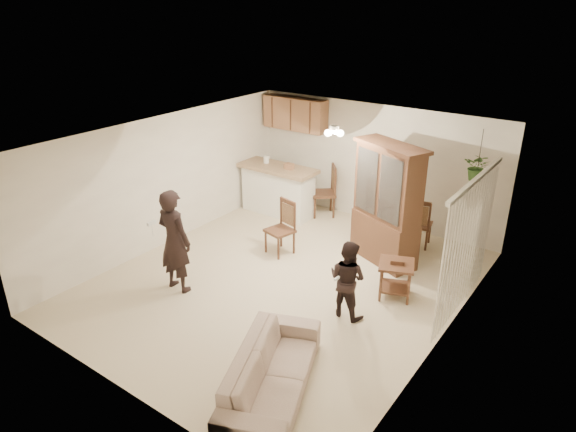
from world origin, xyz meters
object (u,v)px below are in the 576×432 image
Objects in this scene: adult at (174,240)px; china_hutch at (387,205)px; sofa at (272,368)px; chair_hutch_left at (323,201)px; child at (348,276)px; side_table at (395,279)px; chair_hutch_right at (419,232)px; chair_bar at (280,239)px.

china_hutch reaches higher than adult.
china_hutch is (-0.43, 3.92, 0.72)m from sofa.
sofa is 1.66× the size of chair_hutch_left.
child is 1.05m from side_table.
chair_hutch_left is at bearing 141.51° from side_table.
side_table is 2.02m from chair_hutch_right.
china_hutch is at bearing 20.78° from chair_hutch_left.
chair_hutch_left is (-2.01, 1.14, -0.77)m from china_hutch.
sofa is 2.02m from child.
sofa is at bearing 79.93° from chair_hutch_right.
chair_hutch_right is (1.99, 1.84, -0.01)m from chair_bar.
chair_bar is at bearing -23.90° from child.
adult reaches higher than chair_hutch_left.
china_hutch reaches higher than chair_bar.
sofa is 2.92m from side_table.
adult reaches higher than sofa.
child is at bearing -112.61° from side_table.
chair_hutch_left reaches higher than chair_bar.
adult is at bearing 44.18° from chair_hutch_right.
chair_hutch_right is (0.29, 0.95, -0.81)m from china_hutch.
chair_bar is (-2.13, 3.04, -0.08)m from sofa.
adult is 4.09m from chair_hutch_left.
chair_hutch_left is at bearing 173.01° from china_hutch.
adult is 1.33× the size of child.
adult is at bearing 23.37° from child.
child is 2.00m from china_hutch.
chair_hutch_right is (-0.14, 4.88, -0.09)m from sofa.
chair_hutch_right is (2.30, -0.19, -0.04)m from chair_hutch_left.
chair_bar is (-1.70, -0.88, -0.79)m from china_hutch.
chair_hutch_left is at bearing 112.79° from chair_bar.
adult is 1.75× the size of chair_bar.
sofa is at bearing -95.44° from side_table.
child is at bearing -18.89° from sofa.
chair_hutch_right is at bearing 56.72° from chair_bar.
chair_hutch_right is at bearing 101.82° from side_table.
chair_bar reaches higher than side_table.
chair_bar is at bearing -30.91° from chair_hutch_left.
sofa is at bearing -40.96° from chair_bar.
chair_hutch_right is (-0.41, 1.97, -0.03)m from side_table.
child reaches higher than chair_hutch_left.
sofa is 1.39× the size of child.
chair_bar is 1.04× the size of chair_hutch_right.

